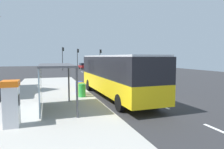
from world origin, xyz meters
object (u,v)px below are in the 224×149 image
recycling_bin_blue (79,88)px  bus_shelter (50,75)px  sedan_near (84,66)px  traffic_light_far_side (63,55)px  traffic_light_near_side (100,56)px  traffic_light_median (78,56)px  white_van (104,68)px  recycling_bin_yellow (80,89)px  bus (115,74)px  ticket_machine (11,103)px  sedan_far (91,68)px  recycling_bin_green (82,90)px

recycling_bin_blue → bus_shelter: bus_shelter is taller
sedan_near → traffic_light_far_side: size_ratio=0.85×
traffic_light_near_side → traffic_light_median: (-5.10, 1.60, 0.08)m
white_van → recycling_bin_yellow: white_van is taller
traffic_light_median → recycling_bin_yellow: bearing=-98.0°
bus → sedan_near: 37.10m
traffic_light_near_side → ticket_machine: bearing=-110.0°
traffic_light_near_side → bus_shelter: traffic_light_near_side is taller
traffic_light_median → traffic_light_near_side: bearing=-17.4°
sedan_near → ticket_machine: size_ratio=2.32×
traffic_light_median → sedan_near: bearing=59.6°
recycling_bin_yellow → traffic_light_far_side: bearing=88.0°
sedan_far → recycling_bin_yellow: bearing=-103.6°
bus → white_van: size_ratio=2.09×
sedan_far → recycling_bin_yellow: sedan_far is taller
recycling_bin_yellow → recycling_bin_blue: (0.00, 0.70, 0.00)m
recycling_bin_yellow → traffic_light_median: bearing=82.0°
sedan_far → bus: bearing=-98.2°
sedan_far → recycling_bin_yellow: size_ratio=4.69×
traffic_light_far_side → white_van: bearing=-71.6°
recycling_bin_yellow → bus_shelter: bearing=-120.4°
ticket_machine → recycling_bin_blue: ticket_machine is taller
ticket_machine → traffic_light_median: traffic_light_median is taller
white_van → recycling_bin_blue: (-6.40, -15.31, -0.69)m
white_van → traffic_light_near_side: (3.30, 15.11, 1.91)m
recycling_bin_green → traffic_light_far_side: 32.76m
bus → ticket_machine: size_ratio=5.71×
bus → white_van: 17.38m
sedan_near → traffic_light_near_side: traffic_light_near_side is taller
recycling_bin_blue → traffic_light_median: traffic_light_median is taller
bus → traffic_light_median: size_ratio=2.21×
bus → recycling_bin_blue: (-2.49, 1.62, -1.19)m
bus → ticket_machine: bus is taller
recycling_bin_yellow → bus: bearing=-20.3°
sedan_far → sedan_near: bearing=90.0°
recycling_bin_green → white_van: bearing=69.0°
traffic_light_median → recycling_bin_green: bearing=-97.8°
white_van → recycling_bin_yellow: (-6.40, -16.01, -0.69)m
sedan_far → traffic_light_far_side: traffic_light_far_side is taller
sedan_far → traffic_light_far_side: 7.87m
traffic_light_far_side → recycling_bin_blue: bearing=-92.0°
white_van → ticket_machine: 24.33m
bus → recycling_bin_blue: bearing=146.9°
ticket_machine → traffic_light_near_side: bearing=70.0°
traffic_light_far_side → traffic_light_median: (3.50, 0.80, -0.18)m
recycling_bin_yellow → traffic_light_median: traffic_light_median is taller
bus → ticket_machine: 8.18m
bus_shelter → white_van: bearing=66.5°
ticket_machine → traffic_light_median: (8.43, 38.79, 2.16)m
white_van → sedan_far: 10.89m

